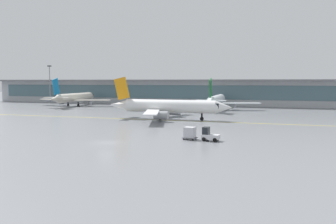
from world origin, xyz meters
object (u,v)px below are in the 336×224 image
object	(u,v)px
gate_airplane_0	(75,98)
taxiing_regional_jet	(168,107)
cargo_dolly_lead	(190,133)
baggage_tug	(209,135)
gate_airplane_1	(216,100)
apron_light_mast_0	(50,83)

from	to	relation	value
gate_airplane_0	taxiing_regional_jet	distance (m)	56.25
cargo_dolly_lead	baggage_tug	bearing A→B (deg)	-0.00
gate_airplane_1	taxiing_regional_jet	world-z (taller)	taxiing_regional_jet
cargo_dolly_lead	apron_light_mast_0	size ratio (longest dim) A/B	0.15
baggage_tug	taxiing_regional_jet	bearing A→B (deg)	125.36
baggage_tug	gate_airplane_0	bearing A→B (deg)	142.05
gate_airplane_0	taxiing_regional_jet	world-z (taller)	taxiing_regional_jet
baggage_tug	apron_light_mast_0	distance (m)	108.41
taxiing_regional_jet	cargo_dolly_lead	size ratio (longest dim) A/B	13.51
cargo_dolly_lead	taxiing_regional_jet	bearing A→B (deg)	120.26
taxiing_regional_jet	apron_light_mast_0	xyz separation A→B (m)	(-66.36, 44.73, 5.42)
taxiing_regional_jet	baggage_tug	world-z (taller)	taxiing_regional_jet
taxiing_regional_jet	baggage_tug	size ratio (longest dim) A/B	11.15
baggage_tug	gate_airplane_1	bearing A→B (deg)	104.82
gate_airplane_0	gate_airplane_1	size ratio (longest dim) A/B	1.02
gate_airplane_1	apron_light_mast_0	world-z (taller)	apron_light_mast_0
gate_airplane_0	baggage_tug	xyz separation A→B (m)	(61.29, -58.50, -2.13)
gate_airplane_0	baggage_tug	distance (m)	84.75
apron_light_mast_0	gate_airplane_1	bearing A→B (deg)	-10.19
gate_airplane_0	cargo_dolly_lead	xyz separation A→B (m)	(58.17, -58.18, -1.96)
cargo_dolly_lead	apron_light_mast_0	distance (m)	105.87
gate_airplane_1	baggage_tug	size ratio (longest dim) A/B	10.92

